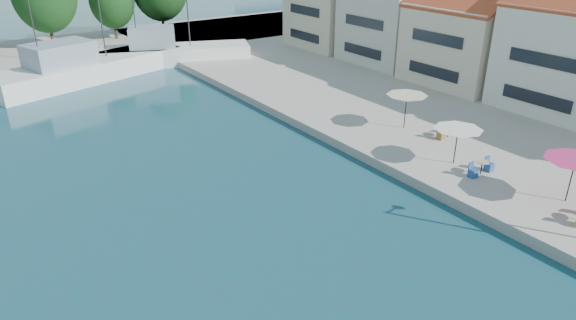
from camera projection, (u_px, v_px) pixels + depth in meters
quay_right at (478, 96)px, 42.09m from camera, size 32.00×92.00×0.60m
quay_far at (4, 58)px, 54.30m from camera, size 90.00×16.00×0.60m
building_04 at (472, 30)px, 43.40m from camera, size 9.00×8.80×9.20m
building_05 at (395, 13)px, 50.03m from camera, size 8.40×8.80×9.70m
building_06 at (336, 1)px, 56.66m from camera, size 9.00×8.80×10.20m
trawler_03 at (86, 68)px, 47.28m from camera, size 18.69×9.75×10.20m
trawler_04 at (172, 53)px, 52.85m from camera, size 15.28×9.20×10.20m
tree_07 at (112, 0)px, 60.17m from camera, size 5.19×5.19×7.69m
umbrella_pink at (575, 165)px, 24.76m from camera, size 2.98×2.98×2.25m
umbrella_white at (458, 133)px, 28.85m from camera, size 2.74×2.74×2.12m
umbrella_cream at (407, 98)px, 33.94m from camera, size 2.74×2.74×2.31m
cafe_table_02 at (481, 169)px, 28.22m from camera, size 1.82×0.70×0.76m
cafe_table_03 at (448, 133)px, 33.16m from camera, size 1.82×0.70×0.76m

